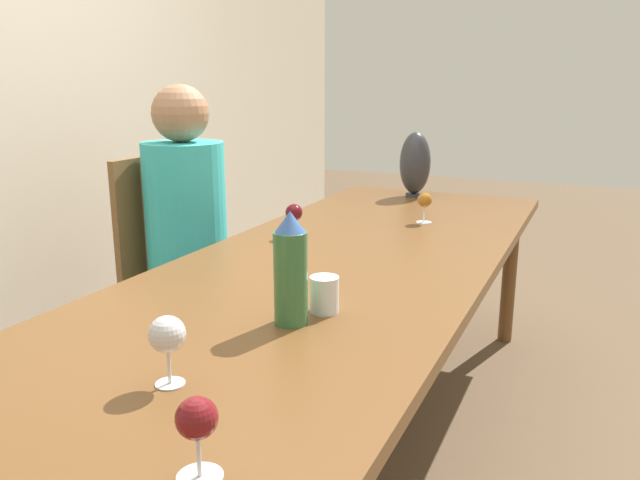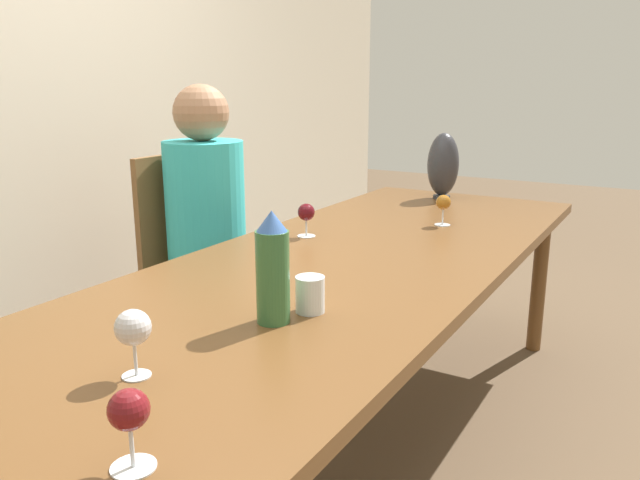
% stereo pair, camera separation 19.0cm
% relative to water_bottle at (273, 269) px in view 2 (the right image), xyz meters
% --- Properties ---
extents(dining_table, '(3.18, 0.98, 0.73)m').
position_rel_water_bottle_xyz_m(dining_table, '(0.38, 0.11, -0.19)').
color(dining_table, brown).
rests_on(dining_table, ground_plane).
extents(water_bottle, '(0.08, 0.08, 0.28)m').
position_rel_water_bottle_xyz_m(water_bottle, '(0.00, 0.00, 0.00)').
color(water_bottle, '#336638').
rests_on(water_bottle, dining_table).
extents(water_tumbler, '(0.08, 0.08, 0.09)m').
position_rel_water_bottle_xyz_m(water_tumbler, '(0.10, -0.04, -0.09)').
color(water_tumbler, silver).
rests_on(water_tumbler, dining_table).
extents(vase, '(0.15, 0.15, 0.33)m').
position_rel_water_bottle_xyz_m(vase, '(1.79, 0.21, 0.03)').
color(vase, '#2D2D33').
rests_on(vase, dining_table).
extents(wine_glass_0, '(0.07, 0.07, 0.13)m').
position_rel_water_bottle_xyz_m(wine_glass_0, '(0.78, 0.38, -0.05)').
color(wine_glass_0, silver).
rests_on(wine_glass_0, dining_table).
extents(wine_glass_1, '(0.07, 0.07, 0.13)m').
position_rel_water_bottle_xyz_m(wine_glass_1, '(-0.60, -0.15, -0.04)').
color(wine_glass_1, silver).
rests_on(wine_glass_1, dining_table).
extents(wine_glass_2, '(0.07, 0.07, 0.14)m').
position_rel_water_bottle_xyz_m(wine_glass_2, '(-0.38, 0.07, -0.03)').
color(wine_glass_2, silver).
rests_on(wine_glass_2, dining_table).
extents(wine_glass_3, '(0.06, 0.06, 0.13)m').
position_rel_water_bottle_xyz_m(wine_glass_3, '(1.22, 0.00, -0.05)').
color(wine_glass_3, silver).
rests_on(wine_glass_3, dining_table).
extents(chair_far, '(0.44, 0.44, 1.00)m').
position_rel_water_bottle_xyz_m(chair_far, '(0.80, 0.98, -0.34)').
color(chair_far, brown).
rests_on(chair_far, ground_plane).
extents(person_far, '(0.33, 0.33, 1.30)m').
position_rel_water_bottle_xyz_m(person_far, '(0.80, 0.89, -0.17)').
color(person_far, '#2D2D38').
rests_on(person_far, ground_plane).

